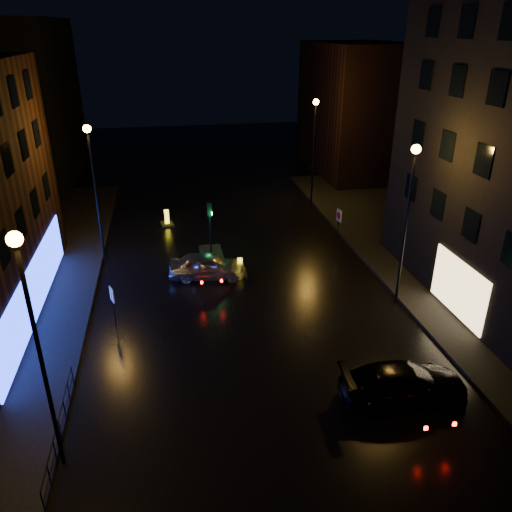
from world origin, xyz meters
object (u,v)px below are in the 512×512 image
at_px(bollard_near, 240,270).
at_px(road_sign_left, 112,298).
at_px(dark_sedan, 404,383).
at_px(traffic_signal, 211,246).
at_px(bollard_far, 167,221).
at_px(silver_hatchback, 207,266).
at_px(road_sign_right, 339,219).

xyz_separation_m(bollard_near, road_sign_left, (-6.82, -4.58, 1.40)).
distance_m(dark_sedan, bollard_near, 12.74).
distance_m(traffic_signal, bollard_far, 6.30).
relative_size(silver_hatchback, dark_sedan, 0.87).
relative_size(dark_sedan, road_sign_left, 2.31).
bearing_deg(dark_sedan, bollard_near, 23.90).
bearing_deg(bollard_far, dark_sedan, -75.77).
height_order(road_sign_left, road_sign_right, road_sign_right).
height_order(bollard_near, bollard_far, bollard_far).
xyz_separation_m(traffic_signal, silver_hatchback, (-0.54, -3.29, 0.24)).
height_order(silver_hatchback, dark_sedan, silver_hatchback).
xyz_separation_m(dark_sedan, bollard_far, (-8.66, 20.78, -0.48)).
xyz_separation_m(dark_sedan, road_sign_left, (-11.43, 7.28, 0.90)).
distance_m(silver_hatchback, road_sign_right, 9.64).
xyz_separation_m(silver_hatchback, bollard_far, (-2.12, 9.00, -0.49)).
height_order(dark_sedan, road_sign_left, road_sign_left).
relative_size(traffic_signal, bollard_near, 2.90).
xyz_separation_m(bollard_near, road_sign_right, (7.08, 3.16, 1.62)).
bearing_deg(bollard_near, silver_hatchback, -174.47).
relative_size(silver_hatchback, road_sign_left, 2.02).
height_order(bollard_far, road_sign_right, road_sign_right).
distance_m(traffic_signal, road_sign_right, 8.57).
relative_size(silver_hatchback, bollard_far, 3.07).
relative_size(dark_sedan, bollard_far, 3.52).
bearing_deg(bollard_far, traffic_signal, -73.41).
height_order(dark_sedan, road_sign_right, road_sign_right).
xyz_separation_m(silver_hatchback, dark_sedan, (6.54, -11.78, -0.02)).
bearing_deg(road_sign_left, bollard_far, 56.58).
distance_m(bollard_near, road_sign_left, 8.33).
bearing_deg(road_sign_right, silver_hatchback, 10.86).
height_order(bollard_near, road_sign_left, road_sign_left).
distance_m(traffic_signal, bollard_near, 3.51).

